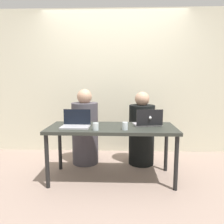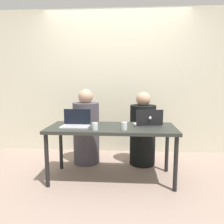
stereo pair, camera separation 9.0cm
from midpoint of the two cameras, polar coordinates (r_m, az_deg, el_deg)
The scene contains 9 objects.
ground_plane at distance 3.04m, azimuth 0.80°, elevation -16.92°, with size 12.00×12.00×0.00m, color gray.
back_wall at distance 3.96m, azimuth 1.81°, elevation 7.74°, with size 4.50×0.10×2.52m, color beige.
desk at distance 2.83m, azimuth 0.83°, elevation -5.14°, with size 1.63×0.67×0.71m.
person_on_left at distance 3.45m, azimuth -6.00°, elevation -4.84°, with size 0.50×0.50×1.16m.
person_on_right at distance 3.41m, azimuth 8.76°, elevation -5.31°, with size 0.44×0.44×1.13m.
laptop_back_right at distance 2.90m, azimuth 10.28°, elevation -2.64°, with size 0.38×0.29×0.22m.
laptop_front_left at distance 2.83m, azimuth -8.51°, elevation -2.88°, with size 0.36×0.26×0.22m.
water_glass_right at distance 2.63m, azimuth 4.23°, elevation -3.82°, with size 0.07×0.07×0.09m.
water_glass_left at distance 2.62m, azimuth -3.49°, elevation -3.91°, with size 0.07×0.07×0.09m.
Camera 2 is at (0.20, -2.75, 1.29)m, focal length 35.00 mm.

